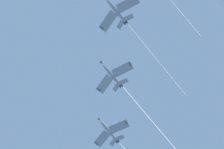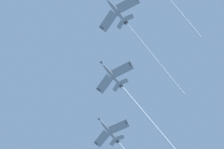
# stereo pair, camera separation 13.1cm
# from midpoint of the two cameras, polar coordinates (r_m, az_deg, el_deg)

# --- Properties ---
(jet_second) EXTENTS (38.03, 30.38, 21.89)m
(jet_second) POSITION_cam_midpoint_polar(r_m,az_deg,el_deg) (143.99, 2.44, 7.80)
(jet_second) COLOR gray
(jet_third) EXTENTS (38.36, 29.60, 23.12)m
(jet_third) POSITION_cam_midpoint_polar(r_m,az_deg,el_deg) (151.52, 2.78, -3.37)
(jet_third) COLOR gray
(jet_fourth) EXTENTS (39.61, 30.68, 24.04)m
(jet_fourth) POSITION_cam_midpoint_polar(r_m,az_deg,el_deg) (162.13, 1.37, -10.93)
(jet_fourth) COLOR gray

